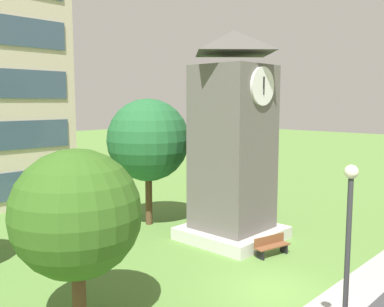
{
  "coord_description": "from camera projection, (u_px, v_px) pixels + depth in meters",
  "views": [
    {
      "loc": [
        -12.92,
        -8.15,
        6.91
      ],
      "look_at": [
        1.88,
        5.73,
        4.43
      ],
      "focal_mm": 39.98,
      "sensor_mm": 36.0,
      "label": 1
    }
  ],
  "objects": [
    {
      "name": "street_lamp",
      "position": [
        348.0,
        240.0,
        11.12
      ],
      "size": [
        0.36,
        0.36,
        5.31
      ],
      "color": "#333338",
      "rests_on": "ground"
    },
    {
      "name": "ground_plane",
      "position": [
        270.0,
        290.0,
        15.72
      ],
      "size": [
        160.0,
        160.0,
        0.0
      ],
      "primitive_type": "plane",
      "color": "#567F38"
    },
    {
      "name": "tree_streetside",
      "position": [
        76.0,
        214.0,
        12.81
      ],
      "size": [
        3.94,
        3.94,
        5.54
      ],
      "color": "#513823",
      "rests_on": "ground"
    },
    {
      "name": "clock_tower",
      "position": [
        233.0,
        148.0,
        21.09
      ],
      "size": [
        4.37,
        4.37,
        10.3
      ],
      "color": "#605B56",
      "rests_on": "ground"
    },
    {
      "name": "park_bench",
      "position": [
        271.0,
        246.0,
        19.22
      ],
      "size": [
        1.86,
        0.88,
        0.88
      ],
      "color": "brown",
      "rests_on": "ground"
    },
    {
      "name": "tree_near_tower",
      "position": [
        148.0,
        140.0,
        23.64
      ],
      "size": [
        4.57,
        4.57,
        7.08
      ],
      "color": "#513823",
      "rests_on": "ground"
    }
  ]
}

